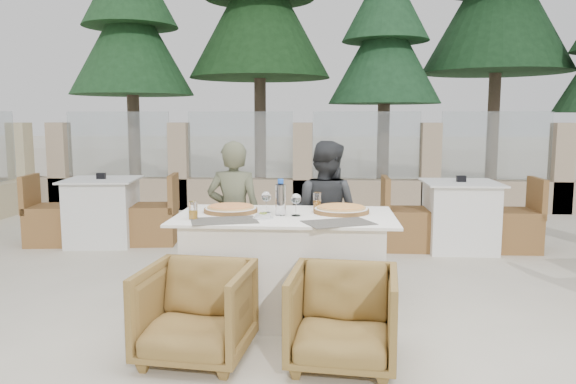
# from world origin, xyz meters

# --- Properties ---
(ground) EXTENTS (80.00, 80.00, 0.00)m
(ground) POSITION_xyz_m (0.00, 0.00, 0.00)
(ground) COLOR beige
(ground) RESTS_ON ground
(sand_patch) EXTENTS (30.00, 16.00, 0.01)m
(sand_patch) POSITION_xyz_m (0.00, 14.00, 0.01)
(sand_patch) COLOR beige
(sand_patch) RESTS_ON ground
(perimeter_wall_far) EXTENTS (10.00, 0.34, 1.60)m
(perimeter_wall_far) POSITION_xyz_m (0.00, 4.80, 0.80)
(perimeter_wall_far) COLOR tan
(perimeter_wall_far) RESTS_ON ground
(pine_far_left) EXTENTS (2.42, 2.42, 5.50)m
(pine_far_left) POSITION_xyz_m (-3.50, 7.00, 2.75)
(pine_far_left) COLOR #1F4924
(pine_far_left) RESTS_ON ground
(pine_mid_left) EXTENTS (2.86, 2.86, 6.50)m
(pine_mid_left) POSITION_xyz_m (-1.00, 7.50, 3.25)
(pine_mid_left) COLOR #193C1A
(pine_mid_left) RESTS_ON ground
(pine_centre) EXTENTS (2.20, 2.20, 5.00)m
(pine_centre) POSITION_xyz_m (1.50, 7.20, 2.50)
(pine_centre) COLOR #204C2A
(pine_centre) RESTS_ON ground
(pine_mid_right) EXTENTS (2.99, 2.99, 6.80)m
(pine_mid_right) POSITION_xyz_m (3.80, 7.80, 3.40)
(pine_mid_right) COLOR #183A1C
(pine_mid_right) RESTS_ON ground
(dining_table) EXTENTS (1.60, 0.90, 0.77)m
(dining_table) POSITION_xyz_m (0.08, -0.07, 0.39)
(dining_table) COLOR white
(dining_table) RESTS_ON ground
(placemat_near_left) EXTENTS (0.52, 0.41, 0.00)m
(placemat_near_left) POSITION_xyz_m (-0.33, -0.33, 0.77)
(placemat_near_left) COLOR #524F46
(placemat_near_left) RESTS_ON dining_table
(placemat_near_right) EXTENTS (0.53, 0.46, 0.00)m
(placemat_near_right) POSITION_xyz_m (0.46, -0.36, 0.77)
(placemat_near_right) COLOR #514C45
(placemat_near_right) RESTS_ON dining_table
(pizza_left) EXTENTS (0.49, 0.49, 0.05)m
(pizza_left) POSITION_xyz_m (-0.34, 0.03, 0.80)
(pizza_left) COLOR #E0531E
(pizza_left) RESTS_ON dining_table
(pizza_right) EXTENTS (0.53, 0.53, 0.05)m
(pizza_right) POSITION_xyz_m (0.49, 0.06, 0.80)
(pizza_right) COLOR orange
(pizza_right) RESTS_ON dining_table
(water_bottle) EXTENTS (0.09, 0.09, 0.27)m
(water_bottle) POSITION_xyz_m (0.05, -0.08, 0.90)
(water_bottle) COLOR #BBDAF6
(water_bottle) RESTS_ON dining_table
(wine_glass_centre) EXTENTS (0.09, 0.09, 0.18)m
(wine_glass_centre) POSITION_xyz_m (-0.07, -0.00, 0.86)
(wine_glass_centre) COLOR silver
(wine_glass_centre) RESTS_ON dining_table
(wine_glass_near) EXTENTS (0.09, 0.09, 0.18)m
(wine_glass_near) POSITION_xyz_m (0.16, -0.10, 0.86)
(wine_glass_near) COLOR white
(wine_glass_near) RESTS_ON dining_table
(beer_glass_left) EXTENTS (0.07, 0.07, 0.12)m
(beer_glass_left) POSITION_xyz_m (-0.55, -0.28, 0.83)
(beer_glass_left) COLOR gold
(beer_glass_left) RESTS_ON dining_table
(beer_glass_right) EXTENTS (0.07, 0.07, 0.12)m
(beer_glass_right) POSITION_xyz_m (0.31, 0.26, 0.83)
(beer_glass_right) COLOR orange
(beer_glass_right) RESTS_ON dining_table
(olive_dish) EXTENTS (0.12, 0.12, 0.04)m
(olive_dish) POSITION_xyz_m (-0.07, -0.23, 0.79)
(olive_dish) COLOR silver
(olive_dish) RESTS_ON dining_table
(armchair_far_left) EXTENTS (0.61, 0.63, 0.56)m
(armchair_far_left) POSITION_xyz_m (-0.45, 0.59, 0.28)
(armchair_far_left) COLOR olive
(armchair_far_left) RESTS_ON ground
(armchair_far_right) EXTENTS (0.62, 0.64, 0.58)m
(armchair_far_right) POSITION_xyz_m (0.43, 0.63, 0.29)
(armchair_far_right) COLOR brown
(armchair_far_right) RESTS_ON ground
(armchair_near_left) EXTENTS (0.70, 0.72, 0.59)m
(armchair_near_left) POSITION_xyz_m (-0.41, -0.86, 0.30)
(armchair_near_left) COLOR olive
(armchair_near_left) RESTS_ON ground
(armchair_near_right) EXTENTS (0.69, 0.71, 0.59)m
(armchair_near_right) POSITION_xyz_m (0.49, -0.88, 0.30)
(armchair_near_right) COLOR olive
(armchair_near_right) RESTS_ON ground
(diner_left) EXTENTS (0.49, 0.34, 1.29)m
(diner_left) POSITION_xyz_m (-0.40, 0.56, 0.64)
(diner_left) COLOR #565840
(diner_left) RESTS_ON ground
(diner_right) EXTENTS (0.77, 0.70, 1.28)m
(diner_right) POSITION_xyz_m (0.37, 0.70, 0.64)
(diner_right) COLOR #323437
(diner_right) RESTS_ON ground
(bg_table_a) EXTENTS (1.72, 1.00, 0.77)m
(bg_table_a) POSITION_xyz_m (-2.24, 2.21, 0.39)
(bg_table_a) COLOR silver
(bg_table_a) RESTS_ON ground
(bg_table_b) EXTENTS (1.64, 0.83, 0.77)m
(bg_table_b) POSITION_xyz_m (1.87, 2.19, 0.39)
(bg_table_b) COLOR white
(bg_table_b) RESTS_ON ground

